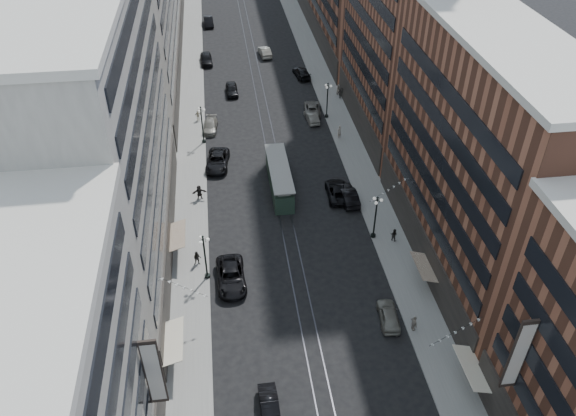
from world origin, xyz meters
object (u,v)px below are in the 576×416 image
lamppost_sw_far (205,256)px  pedestrian_7 (394,235)px  car_2 (231,276)px  car_14 (265,52)px  pedestrian_8 (339,132)px  streetcar (279,178)px  pedestrian_4 (414,323)px  car_9 (206,59)px  car_12 (302,73)px  pedestrian_extra_0 (339,90)px  car_11 (312,108)px  pedestrian_5 (199,192)px  car_13 (232,89)px  lamppost_se_far (375,216)px  car_extra_2 (208,21)px  car_8 (210,126)px  pedestrian_9 (340,93)px  car_4 (389,315)px  car_extra_1 (337,191)px  pedestrian_2 (197,258)px  pedestrian_6 (198,115)px  lamppost_se_mid (327,99)px  car_extra_0 (312,117)px  car_7 (218,161)px  lamppost_sw_mid (202,124)px  car_5 (270,407)px  car_10 (348,195)px

lamppost_sw_far → pedestrian_7: size_ratio=3.57×
car_2 → car_14: car_2 is taller
pedestrian_8 → streetcar: bearing=16.6°
pedestrian_4 → car_9: 66.62m
streetcar → car_12: size_ratio=2.10×
car_9 → car_12: bearing=-28.3°
car_9 → car_2: bearing=-90.8°
car_12 → pedestrian_extra_0: (4.79, -7.97, 0.27)m
car_11 → pedestrian_5: pedestrian_5 is taller
car_13 → lamppost_se_far: bearing=-71.3°
streetcar → pedestrian_4: streetcar is taller
pedestrian_5 → car_extra_2: 60.57m
car_8 → pedestrian_8: (18.01, -4.82, 0.41)m
lamppost_se_far → pedestrian_9: lamppost_se_far is taller
car_4 → car_extra_1: car_extra_1 is taller
pedestrian_2 → car_extra_2: (2.53, 72.16, -0.12)m
pedestrian_6 → car_extra_1: size_ratio=0.29×
lamppost_sw_far → lamppost_se_mid: same height
car_4 → pedestrian_6: (-17.53, 41.40, 0.22)m
streetcar → car_extra_1: size_ratio=2.03×
pedestrian_6 → pedestrian_8: pedestrian_8 is taller
car_extra_0 → car_extra_2: bearing=-77.3°
car_7 → pedestrian_8: 17.95m
car_13 → car_extra_0: bearing=-44.7°
pedestrian_4 → lamppost_sw_mid: bearing=19.4°
streetcar → pedestrian_8: bearing=48.1°
pedestrian_6 → car_extra_2: 40.80m
car_extra_2 → car_7: bearing=-92.9°
car_extra_2 → pedestrian_2: bearing=-95.0°
pedestrian_9 → pedestrian_extra_0: (-0.04, 1.10, 0.05)m
car_9 → car_13: (3.90, -12.78, -0.08)m
pedestrian_6 → lamppost_sw_far: bearing=86.8°
lamppost_se_far → car_extra_1: lamppost_se_far is taller
lamppost_sw_mid → pedestrian_8: lamppost_sw_mid is taller
pedestrian_7 → lamppost_sw_mid: bearing=-12.0°
pedestrian_2 → car_8: bearing=87.1°
car_13 → pedestrian_extra_0: size_ratio=2.62×
car_4 → lamppost_se_far: bearing=-92.3°
car_5 → pedestrian_8: bearing=69.1°
car_12 → car_7: bearing=52.0°
lamppost_se_far → car_9: 53.73m
lamppost_se_mid → car_7: lamppost_se_mid is taller
car_9 → car_extra_2: (0.79, 19.48, -0.01)m
car_9 → pedestrian_9: pedestrian_9 is taller
lamppost_sw_mid → pedestrian_extra_0: 24.83m
streetcar → lamppost_se_mid: bearing=61.8°
car_2 → pedestrian_4: pedestrian_4 is taller
car_10 → car_11: car_10 is taller
pedestrian_8 → car_7: bearing=-15.5°
lamppost_sw_mid → car_7: 6.82m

